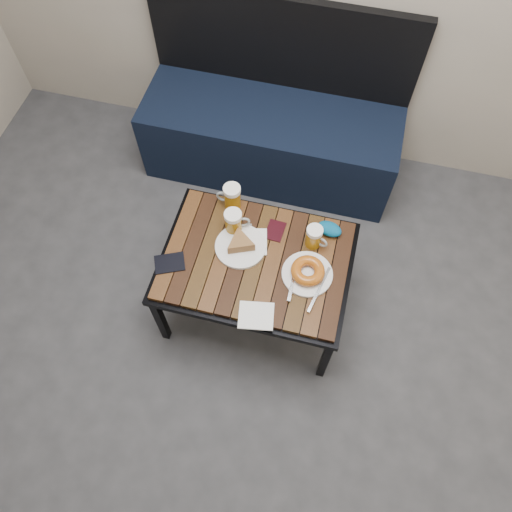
% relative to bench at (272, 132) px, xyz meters
% --- Properties ---
extents(ground, '(4.00, 4.00, 0.00)m').
position_rel_bench_xyz_m(ground, '(0.29, -1.76, -0.27)').
color(ground, '#2D2D30').
rests_on(ground, ground).
extents(room_shell, '(4.00, 4.00, 4.00)m').
position_rel_bench_xyz_m(room_shell, '(0.29, -1.26, 1.48)').
color(room_shell, gray).
rests_on(room_shell, ground).
extents(bench, '(1.40, 0.50, 0.95)m').
position_rel_bench_xyz_m(bench, '(0.00, 0.00, 0.00)').
color(bench, black).
rests_on(bench, ground).
extents(cafe_table, '(0.84, 0.62, 0.47)m').
position_rel_bench_xyz_m(cafe_table, '(0.14, -0.92, 0.16)').
color(cafe_table, black).
rests_on(cafe_table, ground).
extents(beer_mug_left, '(0.12, 0.08, 0.13)m').
position_rel_bench_xyz_m(beer_mug_left, '(-0.04, -0.67, 0.26)').
color(beer_mug_left, '#9C660C').
rests_on(beer_mug_left, cafe_table).
extents(beer_mug_centre, '(0.12, 0.10, 0.13)m').
position_rel_bench_xyz_m(beer_mug_centre, '(0.01, -0.80, 0.26)').
color(beer_mug_centre, '#9C660C').
rests_on(beer_mug_centre, cafe_table).
extents(beer_mug_right, '(0.11, 0.09, 0.12)m').
position_rel_bench_xyz_m(beer_mug_right, '(0.37, -0.78, 0.26)').
color(beer_mug_right, '#9C660C').
rests_on(beer_mug_right, cafe_table).
extents(plate_pie, '(0.23, 0.23, 0.06)m').
position_rel_bench_xyz_m(plate_pie, '(0.06, -0.88, 0.22)').
color(plate_pie, white).
rests_on(plate_pie, cafe_table).
extents(plate_bagel, '(0.22, 0.29, 0.06)m').
position_rel_bench_xyz_m(plate_bagel, '(0.37, -0.95, 0.22)').
color(plate_bagel, white).
rests_on(plate_bagel, cafe_table).
extents(napkin_left, '(0.16, 0.18, 0.01)m').
position_rel_bench_xyz_m(napkin_left, '(0.10, -0.84, 0.20)').
color(napkin_left, white).
rests_on(napkin_left, cafe_table).
extents(napkin_right, '(0.16, 0.14, 0.01)m').
position_rel_bench_xyz_m(napkin_right, '(0.21, -1.18, 0.20)').
color(napkin_right, white).
rests_on(napkin_right, cafe_table).
extents(passport_navy, '(0.16, 0.14, 0.01)m').
position_rel_bench_xyz_m(passport_navy, '(-0.22, -1.04, 0.20)').
color(passport_navy, black).
rests_on(passport_navy, cafe_table).
extents(passport_burgundy, '(0.08, 0.11, 0.01)m').
position_rel_bench_xyz_m(passport_burgundy, '(0.19, -0.76, 0.20)').
color(passport_burgundy, black).
rests_on(passport_burgundy, cafe_table).
extents(knit_pouch, '(0.13, 0.10, 0.05)m').
position_rel_bench_xyz_m(knit_pouch, '(0.43, -0.71, 0.22)').
color(knit_pouch, navy).
rests_on(knit_pouch, cafe_table).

